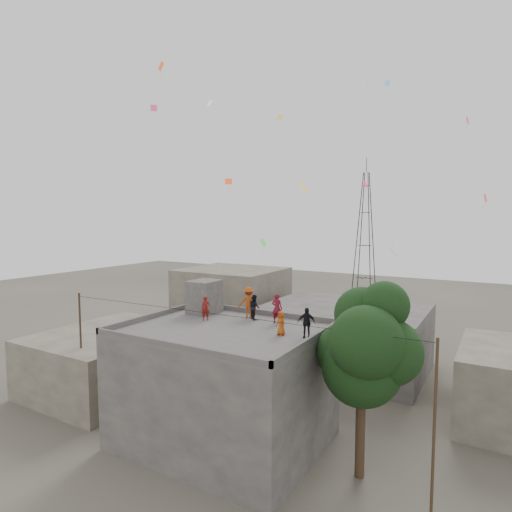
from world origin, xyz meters
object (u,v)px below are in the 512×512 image
at_px(transmission_tower, 365,238).
at_px(person_red_adult, 277,308).
at_px(stair_head_box, 204,297).
at_px(person_dark_adult, 306,323).
at_px(tree, 366,348).

distance_m(transmission_tower, person_red_adult, 37.97).
xyz_separation_m(stair_head_box, transmission_tower, (-0.80, 37.40, 1.97)).
bearing_deg(person_dark_adult, transmission_tower, 81.29).
bearing_deg(tree, person_dark_adult, 177.49).
xyz_separation_m(tree, transmission_tower, (-11.37, 39.40, 2.97)).
relative_size(transmission_tower, person_red_adult, 12.08).
height_order(tree, person_dark_adult, tree).
bearing_deg(tree, stair_head_box, 169.26).
xyz_separation_m(stair_head_box, person_red_adult, (5.03, -0.06, -0.17)).
xyz_separation_m(tree, person_dark_adult, (-2.99, 0.13, 0.74)).
relative_size(person_red_adult, person_dark_adult, 1.12).
distance_m(tree, transmission_tower, 41.12).
relative_size(tree, transmission_tower, 0.45).
bearing_deg(transmission_tower, person_dark_adult, -77.96).
bearing_deg(transmission_tower, stair_head_box, -88.77).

